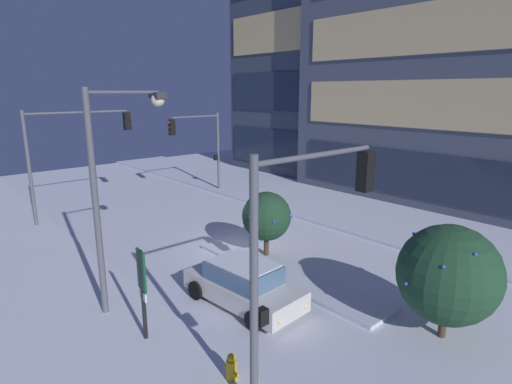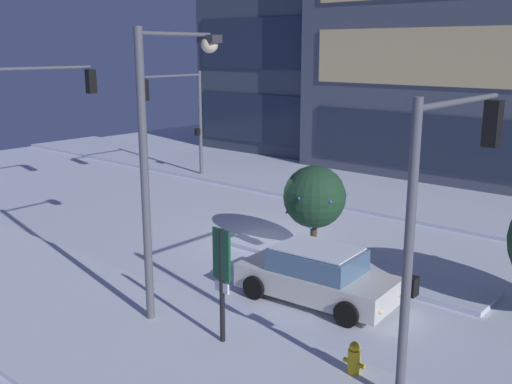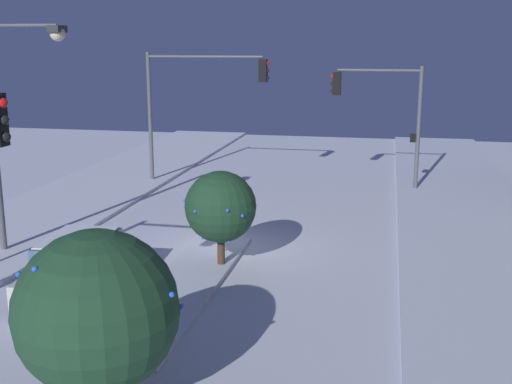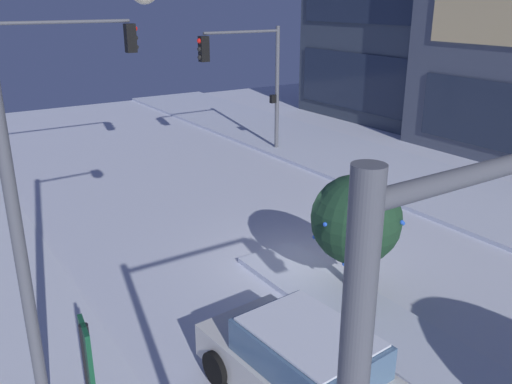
{
  "view_description": "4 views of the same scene",
  "coord_description": "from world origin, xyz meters",
  "px_view_note": "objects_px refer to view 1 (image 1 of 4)",
  "views": [
    {
      "loc": [
        13.93,
        -11.22,
        7.03
      ],
      "look_at": [
        0.12,
        0.95,
        2.53
      ],
      "focal_mm": 29.16,
      "sensor_mm": 36.0,
      "label": 1
    },
    {
      "loc": [
        12.55,
        -15.51,
        6.66
      ],
      "look_at": [
        -0.39,
        -0.41,
        1.83
      ],
      "focal_mm": 41.65,
      "sensor_mm": 36.0,
      "label": 2
    },
    {
      "loc": [
        18.79,
        4.84,
        6.48
      ],
      "look_at": [
        -1.38,
        0.61,
        1.64
      ],
      "focal_mm": 44.5,
      "sensor_mm": 36.0,
      "label": 3
    },
    {
      "loc": [
        9.86,
        -7.94,
        6.61
      ],
      "look_at": [
        -2.39,
        0.11,
        1.35
      ],
      "focal_mm": 37.76,
      "sensor_mm": 36.0,
      "label": 4
    }
  ],
  "objects_px": {
    "traffic_light_corner_near_left": "(74,142)",
    "decorated_tree_left_of_median": "(448,275)",
    "traffic_light_corner_far_left": "(199,139)",
    "decorated_tree_median": "(267,216)",
    "car_near": "(244,284)",
    "street_lamp_arched": "(116,169)",
    "parking_info_sign": "(142,285)",
    "traffic_light_corner_near_right": "(307,230)",
    "fire_hydrant": "(232,369)"
  },
  "relations": [
    {
      "from": "traffic_light_corner_near_left",
      "to": "decorated_tree_left_of_median",
      "type": "height_order",
      "value": "traffic_light_corner_near_left"
    },
    {
      "from": "traffic_light_corner_near_right",
      "to": "traffic_light_corner_far_left",
      "type": "bearing_deg",
      "value": 62.98
    },
    {
      "from": "street_lamp_arched",
      "to": "traffic_light_corner_near_left",
      "type": "bearing_deg",
      "value": 76.01
    },
    {
      "from": "traffic_light_corner_far_left",
      "to": "decorated_tree_median",
      "type": "bearing_deg",
      "value": 69.15
    },
    {
      "from": "traffic_light_corner_near_right",
      "to": "street_lamp_arched",
      "type": "bearing_deg",
      "value": 103.8
    },
    {
      "from": "traffic_light_corner_near_left",
      "to": "traffic_light_corner_far_left",
      "type": "distance_m",
      "value": 8.41
    },
    {
      "from": "fire_hydrant",
      "to": "decorated_tree_left_of_median",
      "type": "distance_m",
      "value": 6.58
    },
    {
      "from": "street_lamp_arched",
      "to": "parking_info_sign",
      "type": "xyz_separation_m",
      "value": [
        2.22,
        -0.44,
        -2.9
      ]
    },
    {
      "from": "traffic_light_corner_near_left",
      "to": "fire_hydrant",
      "type": "height_order",
      "value": "traffic_light_corner_near_left"
    },
    {
      "from": "traffic_light_corner_near_left",
      "to": "traffic_light_corner_far_left",
      "type": "xyz_separation_m",
      "value": [
        -0.54,
        8.38,
        -0.54
      ]
    },
    {
      "from": "car_near",
      "to": "traffic_light_corner_near_left",
      "type": "height_order",
      "value": "traffic_light_corner_near_left"
    },
    {
      "from": "traffic_light_corner_near_left",
      "to": "decorated_tree_left_of_median",
      "type": "relative_size",
      "value": 1.79
    },
    {
      "from": "traffic_light_corner_near_right",
      "to": "fire_hydrant",
      "type": "xyz_separation_m",
      "value": [
        -1.19,
        -1.25,
        -3.62
      ]
    },
    {
      "from": "parking_info_sign",
      "to": "decorated_tree_left_of_median",
      "type": "xyz_separation_m",
      "value": [
        5.47,
        6.66,
        0.18
      ]
    },
    {
      "from": "traffic_light_corner_far_left",
      "to": "decorated_tree_left_of_median",
      "type": "bearing_deg",
      "value": 76.8
    },
    {
      "from": "car_near",
      "to": "street_lamp_arched",
      "type": "distance_m",
      "value": 5.55
    },
    {
      "from": "decorated_tree_median",
      "to": "traffic_light_corner_far_left",
      "type": "bearing_deg",
      "value": 159.15
    },
    {
      "from": "decorated_tree_median",
      "to": "parking_info_sign",
      "type": "bearing_deg",
      "value": -71.53
    },
    {
      "from": "decorated_tree_left_of_median",
      "to": "traffic_light_corner_far_left",
      "type": "bearing_deg",
      "value": 166.8
    },
    {
      "from": "car_near",
      "to": "traffic_light_corner_near_left",
      "type": "relative_size",
      "value": 0.73
    },
    {
      "from": "car_near",
      "to": "parking_info_sign",
      "type": "bearing_deg",
      "value": -96.65
    },
    {
      "from": "traffic_light_corner_far_left",
      "to": "decorated_tree_left_of_median",
      "type": "distance_m",
      "value": 19.84
    },
    {
      "from": "traffic_light_corner_near_left",
      "to": "traffic_light_corner_far_left",
      "type": "height_order",
      "value": "traffic_light_corner_near_left"
    },
    {
      "from": "traffic_light_corner_near_left",
      "to": "decorated_tree_left_of_median",
      "type": "xyz_separation_m",
      "value": [
        18.69,
        3.86,
        -2.37
      ]
    },
    {
      "from": "traffic_light_corner_far_left",
      "to": "car_near",
      "type": "bearing_deg",
      "value": 61.19
    },
    {
      "from": "decorated_tree_left_of_median",
      "to": "car_near",
      "type": "bearing_deg",
      "value": -149.52
    },
    {
      "from": "traffic_light_corner_near_left",
      "to": "fire_hydrant",
      "type": "distance_m",
      "value": 16.81
    },
    {
      "from": "decorated_tree_left_of_median",
      "to": "parking_info_sign",
      "type": "bearing_deg",
      "value": -129.41
    },
    {
      "from": "decorated_tree_median",
      "to": "fire_hydrant",
      "type": "bearing_deg",
      "value": -48.84
    },
    {
      "from": "decorated_tree_left_of_median",
      "to": "decorated_tree_median",
      "type": "bearing_deg",
      "value": 178.99
    },
    {
      "from": "car_near",
      "to": "decorated_tree_left_of_median",
      "type": "relative_size",
      "value": 1.31
    },
    {
      "from": "traffic_light_corner_near_left",
      "to": "decorated_tree_left_of_median",
      "type": "distance_m",
      "value": 19.23
    },
    {
      "from": "street_lamp_arched",
      "to": "parking_info_sign",
      "type": "relative_size",
      "value": 2.54
    },
    {
      "from": "traffic_light_corner_near_right",
      "to": "parking_info_sign",
      "type": "distance_m",
      "value": 5.16
    },
    {
      "from": "car_near",
      "to": "traffic_light_corner_near_right",
      "type": "relative_size",
      "value": 0.76
    },
    {
      "from": "parking_info_sign",
      "to": "decorated_tree_left_of_median",
      "type": "relative_size",
      "value": 0.83
    },
    {
      "from": "traffic_light_corner_near_left",
      "to": "street_lamp_arched",
      "type": "bearing_deg",
      "value": -102.08
    },
    {
      "from": "traffic_light_corner_near_right",
      "to": "parking_info_sign",
      "type": "height_order",
      "value": "traffic_light_corner_near_right"
    },
    {
      "from": "decorated_tree_median",
      "to": "traffic_light_corner_near_left",
      "type": "bearing_deg",
      "value": -159.93
    },
    {
      "from": "car_near",
      "to": "parking_info_sign",
      "type": "relative_size",
      "value": 1.59
    },
    {
      "from": "decorated_tree_median",
      "to": "traffic_light_corner_near_right",
      "type": "bearing_deg",
      "value": -36.5
    },
    {
      "from": "car_near",
      "to": "traffic_light_corner_near_left",
      "type": "xyz_separation_m",
      "value": [
        -13.36,
        -0.73,
        3.63
      ]
    },
    {
      "from": "car_near",
      "to": "decorated_tree_median",
      "type": "height_order",
      "value": "decorated_tree_median"
    },
    {
      "from": "street_lamp_arched",
      "to": "decorated_tree_median",
      "type": "height_order",
      "value": "street_lamp_arched"
    },
    {
      "from": "decorated_tree_median",
      "to": "street_lamp_arched",
      "type": "bearing_deg",
      "value": -89.55
    },
    {
      "from": "street_lamp_arched",
      "to": "parking_info_sign",
      "type": "distance_m",
      "value": 3.68
    },
    {
      "from": "traffic_light_corner_near_right",
      "to": "decorated_tree_left_of_median",
      "type": "xyz_separation_m",
      "value": [
        1.28,
        4.64,
        -2.05
      ]
    },
    {
      "from": "parking_info_sign",
      "to": "decorated_tree_left_of_median",
      "type": "bearing_deg",
      "value": -33.02
    },
    {
      "from": "fire_hydrant",
      "to": "decorated_tree_median",
      "type": "height_order",
      "value": "decorated_tree_median"
    },
    {
      "from": "parking_info_sign",
      "to": "traffic_light_corner_near_right",
      "type": "bearing_deg",
      "value": -57.93
    }
  ]
}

